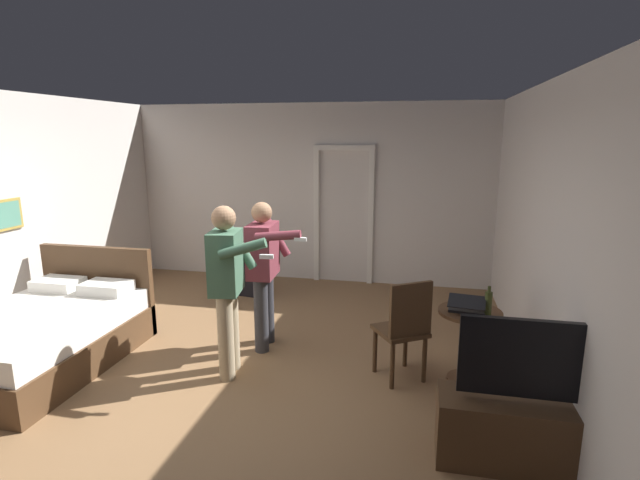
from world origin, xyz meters
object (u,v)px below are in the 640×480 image
Objects in this scene: person_blue_shirt at (227,281)px; bed at (44,335)px; person_striped_shirt at (264,265)px; wooden_chair at (405,326)px; laptop at (467,306)px; side_table at (468,334)px; bottle_on_table at (488,303)px; tv_flatscreen at (525,425)px; suitcase_dark at (249,278)px.

bed is at bearing -174.46° from person_blue_shirt.
person_striped_shirt reaches higher than bed.
person_striped_shirt is at bearing 163.37° from wooden_chair.
side_table is at bearing 49.76° from laptop.
person_blue_shirt is (-2.36, -0.25, 0.13)m from bottle_on_table.
wooden_chair is (-0.55, -0.08, -0.21)m from laptop.
laptop reaches higher than side_table.
bottle_on_table is 2.38m from person_blue_shirt.
tv_flatscreen is 0.74× the size of person_striped_shirt.
laptop is 0.59m from wooden_chair.
bottle_on_table is at bearing -10.43° from person_striped_shirt.
bed is at bearing -157.70° from person_striped_shirt.
suitcase_dark is at bearing 145.14° from side_table.
person_blue_shirt is at bearing -171.61° from side_table.
bottle_on_table is 0.49× the size of suitcase_dark.
person_blue_shirt reaches higher than bottle_on_table.
wooden_chair reaches higher than bottle_on_table.
person_striped_shirt is (-2.38, 1.47, 0.62)m from tv_flatscreen.
bed is 7.37× the size of bottle_on_table.
wooden_chair is at bearing -168.43° from side_table.
suitcase_dark is (1.23, 2.54, -0.08)m from bed.
laptop is at bearing -10.30° from person_striped_shirt.
wooden_chair reaches higher than side_table.
suitcase_dark is at bearing 137.31° from wooden_chair.
person_blue_shirt is 0.67m from person_striped_shirt.
laptop is at bearing -26.39° from suitcase_dark.
person_striped_shirt reaches higher than tv_flatscreen.
tv_flatscreen is at bearing -17.98° from person_blue_shirt.
side_table is 0.71× the size of wooden_chair.
bed is at bearing -174.21° from bottle_on_table.
person_blue_shirt is at bearing -172.76° from wooden_chair.
bed is 1.66× the size of tv_flatscreen.
suitcase_dark is (-2.88, 2.07, -0.52)m from laptop.
suitcase_dark is (-3.20, 3.17, -0.08)m from tv_flatscreen.
wooden_chair is (-0.72, -0.04, -0.27)m from bottle_on_table.
suitcase_dark is at bearing 145.36° from bottle_on_table.
bottle_on_table is at bearing -29.74° from side_table.
wooden_chair is 1.70m from person_blue_shirt.
person_blue_shirt reaches higher than laptop.
tv_flatscreen is 1.20× the size of wooden_chair.
bottle_on_table is at bearing 5.99° from person_blue_shirt.
wooden_chair is 0.60× the size of person_blue_shirt.
bed is at bearing 171.92° from tv_flatscreen.
person_striped_shirt is at bearing 171.02° from side_table.
person_striped_shirt is (-2.05, 0.37, 0.17)m from laptop.
person_blue_shirt is 2.56m from suitcase_dark.
person_blue_shirt reaches higher than wooden_chair.
person_striped_shirt reaches higher than wooden_chair.
wooden_chair reaches higher than suitcase_dark.
person_striped_shirt is at bearing -54.72° from suitcase_dark.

